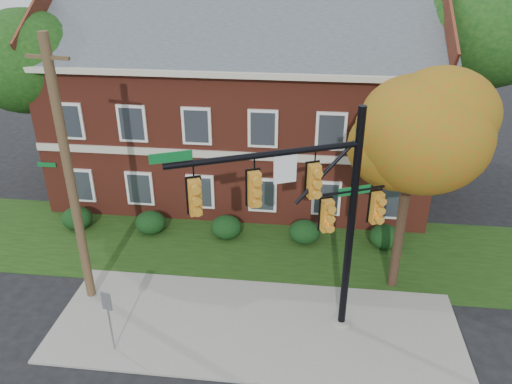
# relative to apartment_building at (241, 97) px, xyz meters

# --- Properties ---
(ground) EXTENTS (120.00, 120.00, 0.00)m
(ground) POSITION_rel_apartment_building_xyz_m (2.00, -11.95, -4.99)
(ground) COLOR black
(ground) RESTS_ON ground
(sidewalk) EXTENTS (14.00, 5.00, 0.08)m
(sidewalk) POSITION_rel_apartment_building_xyz_m (2.00, -10.95, -4.95)
(sidewalk) COLOR gray
(sidewalk) RESTS_ON ground
(grass_strip) EXTENTS (30.00, 6.00, 0.04)m
(grass_strip) POSITION_rel_apartment_building_xyz_m (2.00, -5.95, -4.97)
(grass_strip) COLOR #193811
(grass_strip) RESTS_ON ground
(apartment_building) EXTENTS (18.80, 8.80, 9.74)m
(apartment_building) POSITION_rel_apartment_building_xyz_m (0.00, 0.00, 0.00)
(apartment_building) COLOR maroon
(apartment_building) RESTS_ON ground
(hedge_far_left) EXTENTS (1.40, 1.26, 1.05)m
(hedge_far_left) POSITION_rel_apartment_building_xyz_m (-7.00, -5.25, -4.46)
(hedge_far_left) COLOR black
(hedge_far_left) RESTS_ON ground
(hedge_left) EXTENTS (1.40, 1.26, 1.05)m
(hedge_left) POSITION_rel_apartment_building_xyz_m (-3.50, -5.25, -4.46)
(hedge_left) COLOR black
(hedge_left) RESTS_ON ground
(hedge_center) EXTENTS (1.40, 1.26, 1.05)m
(hedge_center) POSITION_rel_apartment_building_xyz_m (0.00, -5.25, -4.46)
(hedge_center) COLOR black
(hedge_center) RESTS_ON ground
(hedge_right) EXTENTS (1.40, 1.26, 1.05)m
(hedge_right) POSITION_rel_apartment_building_xyz_m (3.50, -5.25, -4.46)
(hedge_right) COLOR black
(hedge_right) RESTS_ON ground
(hedge_far_right) EXTENTS (1.40, 1.26, 1.05)m
(hedge_far_right) POSITION_rel_apartment_building_xyz_m (7.00, -5.25, -4.46)
(hedge_far_right) COLOR black
(hedge_far_right) RESTS_ON ground
(tree_near_right) EXTENTS (4.50, 4.25, 8.58)m
(tree_near_right) POSITION_rel_apartment_building_xyz_m (7.22, -8.09, 1.68)
(tree_near_right) COLOR black
(tree_near_right) RESTS_ON ground
(tree_left_rear) EXTENTS (5.40, 5.10, 8.88)m
(tree_left_rear) POSITION_rel_apartment_building_xyz_m (-9.73, -1.12, 1.69)
(tree_left_rear) COLOR black
(tree_left_rear) RESTS_ON ground
(tree_right_rear) EXTENTS (6.30, 5.95, 10.62)m
(tree_right_rear) POSITION_rel_apartment_building_xyz_m (11.31, 0.86, 3.13)
(tree_right_rear) COLOR black
(tree_right_rear) RESTS_ON ground
(traffic_signal) EXTENTS (6.57, 3.02, 7.91)m
(traffic_signal) POSITION_rel_apartment_building_xyz_m (3.65, -11.02, -0.08)
(traffic_signal) COLOR gray
(traffic_signal) RESTS_ON ground
(utility_pole) EXTENTS (1.50, 0.37, 9.67)m
(utility_pole) POSITION_rel_apartment_building_xyz_m (-4.37, -9.95, -0.08)
(utility_pole) COLOR #503B25
(utility_pole) RESTS_ON ground
(sign_post) EXTENTS (0.34, 0.12, 2.37)m
(sign_post) POSITION_rel_apartment_building_xyz_m (-2.48, -12.56, -3.38)
(sign_post) COLOR slate
(sign_post) RESTS_ON ground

